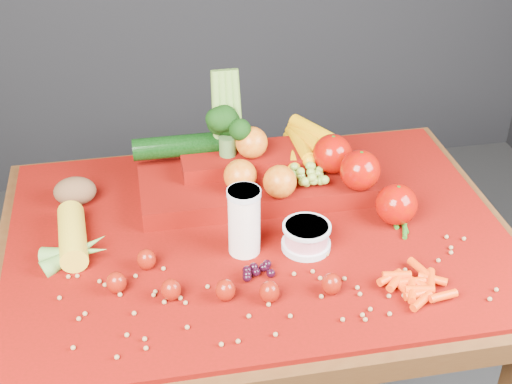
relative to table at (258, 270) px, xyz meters
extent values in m
cube|color=#3A1D0D|center=(0.00, 0.00, 0.07)|extent=(1.10, 0.80, 0.05)
cube|color=#3A1D0D|center=(-0.48, 0.33, -0.31)|extent=(0.06, 0.06, 0.70)
cube|color=#3A1D0D|center=(0.48, 0.33, -0.31)|extent=(0.06, 0.06, 0.70)
cube|color=#6E0503|center=(0.00, 0.00, 0.10)|extent=(1.05, 0.75, 0.01)
cylinder|color=white|center=(-0.04, -0.06, 0.18)|extent=(0.06, 0.06, 0.15)
cylinder|color=silver|center=(-0.04, -0.06, 0.25)|extent=(0.07, 0.07, 0.01)
cylinder|color=silver|center=(0.09, -0.07, 0.11)|extent=(0.10, 0.10, 0.01)
cylinder|color=pink|center=(0.09, -0.07, 0.14)|extent=(0.09, 0.09, 0.04)
cylinder|color=silver|center=(0.09, -0.07, 0.16)|extent=(0.10, 0.10, 0.01)
ellipsoid|color=maroon|center=(-0.24, -0.08, 0.13)|extent=(0.04, 0.04, 0.04)
cone|color=#16490D|center=(-0.24, -0.08, 0.15)|extent=(0.03, 0.03, 0.01)
ellipsoid|color=maroon|center=(-0.30, -0.14, 0.13)|extent=(0.04, 0.04, 0.04)
cone|color=#16490D|center=(-0.30, -0.14, 0.15)|extent=(0.03, 0.03, 0.01)
ellipsoid|color=maroon|center=(-0.20, -0.18, 0.13)|extent=(0.04, 0.04, 0.04)
cone|color=#16490D|center=(-0.20, -0.18, 0.15)|extent=(0.03, 0.03, 0.01)
ellipsoid|color=maroon|center=(-0.10, -0.20, 0.13)|extent=(0.04, 0.04, 0.04)
cone|color=#16490D|center=(-0.10, -0.20, 0.15)|extent=(0.03, 0.03, 0.01)
ellipsoid|color=maroon|center=(-0.02, -0.22, 0.13)|extent=(0.04, 0.04, 0.04)
cone|color=#16490D|center=(-0.02, -0.22, 0.15)|extent=(0.03, 0.03, 0.01)
ellipsoid|color=maroon|center=(0.10, -0.22, 0.13)|extent=(0.04, 0.04, 0.04)
cone|color=#16490D|center=(0.10, -0.22, 0.15)|extent=(0.03, 0.03, 0.01)
cylinder|color=gold|center=(-0.39, 0.02, 0.13)|extent=(0.07, 0.18, 0.06)
ellipsoid|color=brown|center=(-0.38, 0.18, 0.14)|extent=(0.10, 0.07, 0.06)
cube|color=#6E0503|center=(0.02, 0.15, 0.13)|extent=(0.52, 0.22, 0.04)
cube|color=#6E0503|center=(0.00, 0.20, 0.17)|extent=(0.28, 0.12, 0.03)
sphere|color=#870004|center=(0.24, 0.06, 0.20)|extent=(0.09, 0.09, 0.09)
sphere|color=#870004|center=(0.30, -0.02, 0.15)|extent=(0.09, 0.09, 0.09)
sphere|color=#870004|center=(0.20, 0.14, 0.20)|extent=(0.09, 0.09, 0.09)
sphere|color=#B43702|center=(-0.02, 0.10, 0.19)|extent=(0.07, 0.07, 0.07)
sphere|color=#B43702|center=(0.06, 0.06, 0.19)|extent=(0.07, 0.07, 0.07)
sphere|color=#B43702|center=(0.02, 0.18, 0.22)|extent=(0.07, 0.07, 0.07)
cylinder|color=orange|center=(0.12, 0.22, 0.17)|extent=(0.06, 0.16, 0.04)
cylinder|color=orange|center=(0.14, 0.22, 0.18)|extent=(0.04, 0.15, 0.04)
cylinder|color=orange|center=(0.16, 0.22, 0.20)|extent=(0.07, 0.16, 0.04)
cylinder|color=orange|center=(0.18, 0.22, 0.21)|extent=(0.10, 0.15, 0.04)
cylinder|color=#3F662D|center=(-0.03, 0.20, 0.21)|extent=(0.04, 0.04, 0.04)
cylinder|color=olive|center=(-0.05, 0.24, 0.26)|extent=(0.03, 0.06, 0.22)
cylinder|color=olive|center=(-0.03, 0.24, 0.26)|extent=(0.02, 0.06, 0.22)
cylinder|color=olive|center=(-0.02, 0.24, 0.26)|extent=(0.02, 0.06, 0.22)
cylinder|color=olive|center=(0.00, 0.24, 0.26)|extent=(0.03, 0.06, 0.22)
cylinder|color=black|center=(-0.14, 0.24, 0.20)|extent=(0.21, 0.05, 0.05)
camera|label=1|loc=(-0.23, -1.21, 1.01)|focal=50.00mm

